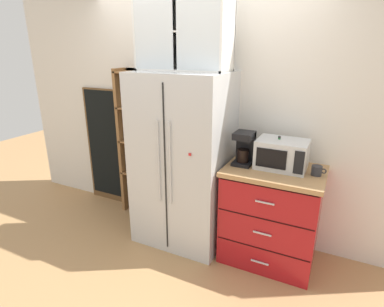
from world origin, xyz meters
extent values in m
plane|color=tan|center=(0.00, 0.00, 0.00)|extent=(10.72, 10.72, 0.00)
cube|color=silver|center=(0.00, 0.40, 1.27)|extent=(5.01, 0.10, 2.55)
cube|color=silver|center=(0.00, 0.00, 0.88)|extent=(0.91, 0.70, 1.77)
cube|color=black|center=(0.00, -0.36, 0.88)|extent=(0.01, 0.01, 1.62)
cylinder|color=silver|center=(-0.06, -0.37, 0.97)|extent=(0.02, 0.02, 0.79)
cylinder|color=silver|center=(0.06, -0.37, 0.97)|extent=(0.02, 0.02, 0.79)
cube|color=red|center=(0.26, -0.36, 1.09)|extent=(0.02, 0.01, 0.02)
cube|color=brown|center=(-0.73, 0.37, 0.88)|extent=(0.51, 0.04, 1.75)
cube|color=olive|center=(-0.95, 0.25, 0.88)|extent=(0.04, 0.21, 1.75)
cube|color=olive|center=(-0.52, 0.25, 0.88)|extent=(0.04, 0.21, 1.75)
cube|color=olive|center=(-0.73, 0.25, 0.51)|extent=(0.45, 0.21, 0.02)
cylinder|color=silver|center=(-0.86, 0.23, 0.57)|extent=(0.08, 0.08, 0.09)
cylinder|color=white|center=(-0.86, 0.23, 0.55)|extent=(0.07, 0.07, 0.06)
cylinder|color=#B2B2B7|center=(-0.86, 0.23, 0.62)|extent=(0.07, 0.07, 0.01)
cylinder|color=silver|center=(-0.74, 0.26, 0.57)|extent=(0.08, 0.08, 0.09)
cylinder|color=beige|center=(-0.74, 0.26, 0.55)|extent=(0.07, 0.07, 0.06)
cylinder|color=#B2B2B7|center=(-0.74, 0.26, 0.62)|extent=(0.07, 0.07, 0.01)
cylinder|color=silver|center=(-0.60, 0.25, 0.58)|extent=(0.07, 0.07, 0.12)
cylinder|color=#382316|center=(-0.60, 0.25, 0.56)|extent=(0.06, 0.06, 0.08)
cylinder|color=#B2B2B7|center=(-0.60, 0.25, 0.65)|extent=(0.07, 0.07, 0.01)
cube|color=olive|center=(-0.73, 0.25, 0.91)|extent=(0.45, 0.21, 0.02)
cylinder|color=silver|center=(-0.86, 0.23, 0.98)|extent=(0.08, 0.08, 0.12)
cylinder|color=#E0C67F|center=(-0.86, 0.23, 0.96)|extent=(0.07, 0.07, 0.08)
cylinder|color=#B2B2B7|center=(-0.86, 0.23, 1.05)|extent=(0.08, 0.08, 0.01)
cylinder|color=silver|center=(-0.74, 0.25, 0.99)|extent=(0.08, 0.08, 0.14)
cylinder|color=#2D2D2D|center=(-0.74, 0.25, 0.97)|extent=(0.07, 0.07, 0.10)
cylinder|color=#B2B2B7|center=(-0.74, 0.25, 1.07)|extent=(0.08, 0.08, 0.01)
cylinder|color=silver|center=(-0.61, 0.24, 0.98)|extent=(0.07, 0.07, 0.12)
cylinder|color=#CCB78C|center=(-0.61, 0.24, 0.96)|extent=(0.06, 0.06, 0.08)
cylinder|color=#B2B2B7|center=(-0.61, 0.24, 1.04)|extent=(0.07, 0.07, 0.01)
cube|color=olive|center=(-0.73, 0.25, 1.31)|extent=(0.45, 0.21, 0.02)
cylinder|color=silver|center=(-0.86, 0.25, 1.37)|extent=(0.08, 0.08, 0.10)
cylinder|color=#B77A38|center=(-0.86, 0.25, 1.36)|extent=(0.07, 0.07, 0.07)
cylinder|color=#B2B2B7|center=(-0.86, 0.25, 1.43)|extent=(0.07, 0.07, 0.01)
cylinder|color=silver|center=(-0.73, 0.23, 1.38)|extent=(0.08, 0.08, 0.11)
cylinder|color=white|center=(-0.73, 0.23, 1.36)|extent=(0.07, 0.07, 0.08)
cylinder|color=#B2B2B7|center=(-0.73, 0.23, 1.44)|extent=(0.08, 0.08, 0.01)
cylinder|color=silver|center=(-0.60, 0.24, 1.38)|extent=(0.06, 0.06, 0.12)
cylinder|color=brown|center=(-0.60, 0.24, 1.37)|extent=(0.05, 0.05, 0.08)
cylinder|color=#B2B2B7|center=(-0.60, 0.24, 1.45)|extent=(0.06, 0.06, 0.01)
cube|color=olive|center=(-0.73, 0.25, 1.72)|extent=(0.45, 0.21, 0.02)
cube|color=#A8161C|center=(0.92, 0.04, 0.45)|extent=(0.84, 0.62, 0.90)
cube|color=tan|center=(0.92, 0.04, 0.92)|extent=(0.87, 0.65, 0.04)
cube|color=black|center=(0.92, -0.27, 0.29)|extent=(0.82, 0.00, 0.01)
cube|color=silver|center=(0.92, -0.28, 0.15)|extent=(0.16, 0.01, 0.01)
cube|color=black|center=(0.92, -0.27, 0.59)|extent=(0.82, 0.00, 0.01)
cube|color=silver|center=(0.92, -0.28, 0.45)|extent=(0.16, 0.01, 0.01)
cube|color=black|center=(0.92, -0.27, 0.89)|extent=(0.82, 0.00, 0.01)
cube|color=silver|center=(0.92, -0.28, 0.75)|extent=(0.16, 0.01, 0.01)
cube|color=silver|center=(0.96, 0.09, 1.07)|extent=(0.44, 0.32, 0.26)
cube|color=black|center=(0.90, -0.07, 1.07)|extent=(0.26, 0.01, 0.17)
cube|color=black|center=(1.13, -0.07, 1.07)|extent=(0.08, 0.01, 0.20)
cube|color=black|center=(0.62, 0.02, 0.95)|extent=(0.17, 0.20, 0.03)
cube|color=black|center=(0.62, 0.09, 1.09)|extent=(0.17, 0.06, 0.30)
cube|color=black|center=(0.62, 0.02, 1.22)|extent=(0.17, 0.20, 0.06)
cylinder|color=black|center=(0.62, 0.01, 1.03)|extent=(0.11, 0.11, 0.12)
cylinder|color=silver|center=(0.92, 0.03, 0.98)|extent=(0.08, 0.08, 0.08)
torus|color=silver|center=(0.97, 0.03, 0.98)|extent=(0.05, 0.01, 0.05)
cylinder|color=#2D2D33|center=(1.26, 0.05, 0.98)|extent=(0.09, 0.09, 0.08)
torus|color=#2D2D33|center=(1.32, 0.05, 0.98)|extent=(0.05, 0.01, 0.05)
cylinder|color=#285B33|center=(0.92, 0.11, 1.04)|extent=(0.06, 0.06, 0.21)
cone|color=#285B33|center=(0.92, 0.11, 1.15)|extent=(0.06, 0.06, 0.04)
cylinder|color=#285B33|center=(0.92, 0.11, 1.18)|extent=(0.02, 0.02, 0.07)
cylinder|color=black|center=(0.92, 0.11, 1.22)|extent=(0.03, 0.03, 0.01)
cylinder|color=silver|center=(0.92, 0.00, 1.02)|extent=(0.06, 0.06, 0.17)
cone|color=silver|center=(0.92, 0.00, 1.11)|extent=(0.06, 0.06, 0.04)
cylinder|color=silver|center=(0.92, 0.00, 1.14)|extent=(0.02, 0.02, 0.07)
cylinder|color=black|center=(0.92, 0.00, 1.18)|extent=(0.03, 0.03, 0.01)
cube|color=silver|center=(0.00, 0.17, 2.10)|extent=(0.88, 0.02, 0.68)
cube|color=silver|center=(0.00, 0.02, 1.78)|extent=(0.88, 0.32, 0.02)
cube|color=silver|center=(-0.43, 0.02, 2.10)|extent=(0.02, 0.32, 0.68)
cube|color=silver|center=(0.43, 0.02, 2.10)|extent=(0.02, 0.32, 0.68)
cube|color=silver|center=(0.00, 0.02, 2.10)|extent=(0.85, 0.30, 0.02)
cube|color=silver|center=(-0.22, -0.14, 2.10)|extent=(0.40, 0.01, 0.64)
cube|color=silver|center=(0.22, -0.14, 2.10)|extent=(0.40, 0.01, 0.64)
cylinder|color=silver|center=(-0.31, 0.02, 1.79)|extent=(0.05, 0.05, 0.00)
cylinder|color=silver|center=(-0.31, 0.02, 1.82)|extent=(0.01, 0.01, 0.07)
cone|color=silver|center=(-0.31, 0.02, 1.88)|extent=(0.06, 0.06, 0.05)
cylinder|color=silver|center=(0.00, 0.02, 1.79)|extent=(0.05, 0.05, 0.00)
cylinder|color=silver|center=(0.00, 0.02, 1.82)|extent=(0.01, 0.01, 0.07)
cone|color=silver|center=(0.00, 0.02, 1.88)|extent=(0.06, 0.06, 0.05)
cylinder|color=silver|center=(0.31, 0.02, 1.79)|extent=(0.05, 0.05, 0.00)
cylinder|color=silver|center=(0.31, 0.02, 1.82)|extent=(0.01, 0.01, 0.07)
cone|color=silver|center=(0.31, 0.02, 1.88)|extent=(0.06, 0.06, 0.05)
cylinder|color=white|center=(-0.26, 0.02, 2.15)|extent=(0.06, 0.06, 0.07)
cylinder|color=white|center=(0.00, 0.02, 2.15)|extent=(0.06, 0.06, 0.07)
cylinder|color=white|center=(0.26, 0.02, 2.15)|extent=(0.06, 0.06, 0.07)
cube|color=brown|center=(-1.31, 0.33, 0.75)|extent=(0.60, 0.04, 1.50)
cube|color=black|center=(-1.31, 0.31, 0.78)|extent=(0.54, 0.01, 1.40)
camera|label=1|loc=(1.40, -2.62, 1.97)|focal=28.93mm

